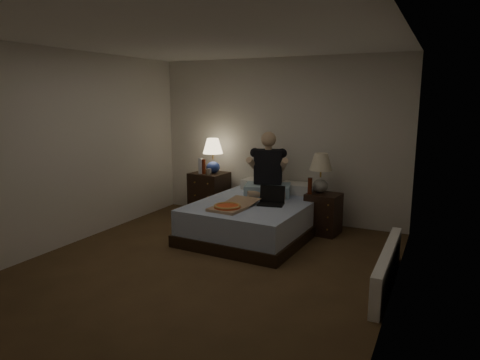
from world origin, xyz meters
The scene contains 19 objects.
floor centered at (0.00, 0.00, 0.00)m, with size 4.00×4.50×0.00m, color brown.
ceiling centered at (0.00, 0.00, 2.50)m, with size 4.00×4.50×0.00m, color white.
wall_back centered at (0.00, 2.25, 1.25)m, with size 4.00×2.50×0.00m, color silver.
wall_front centered at (0.00, -2.25, 1.25)m, with size 4.00×2.50×0.00m, color silver.
wall_left centered at (-2.00, 0.00, 1.25)m, with size 4.50×2.50×0.00m, color silver.
wall_right centered at (2.00, 0.00, 1.25)m, with size 4.50×2.50×0.00m, color silver.
bed centered at (0.05, 1.30, 0.24)m, with size 1.46×1.94×0.49m, color #5878B0.
nightstand_left centered at (-1.05, 1.92, 0.35)m, with size 0.54×0.49×0.70m, color black.
nightstand_right centered at (0.88, 1.78, 0.29)m, with size 0.44×0.40×0.58m, color black.
lamp_left centered at (-0.98, 1.93, 0.98)m, with size 0.32×0.32×0.56m, color #283D93, non-canonical shape.
lamp_right centered at (0.81, 1.84, 0.86)m, with size 0.32×0.32×0.56m, color gray, non-canonical shape.
water_bottle centered at (-1.14, 1.80, 0.83)m, with size 0.07×0.07×0.25m, color silver.
soda_can centered at (-0.95, 1.75, 0.75)m, with size 0.07×0.07×0.10m, color #BABAB4.
beer_bottle_left centered at (-1.09, 1.81, 0.82)m, with size 0.06×0.06×0.23m, color #61200D.
beer_bottle_right centered at (0.70, 1.68, 0.69)m, with size 0.06×0.06×0.23m, color #501B0B.
person centered at (0.06, 1.71, 0.95)m, with size 0.66×0.52×0.93m, color black, non-canonical shape.
laptop centered at (0.31, 1.19, 0.61)m, with size 0.34×0.28×0.24m, color black, non-canonical shape.
pizza_box centered at (-0.08, 0.70, 0.53)m, with size 0.40×0.76×0.08m, color tan, non-canonical shape.
radiator centered at (1.93, 0.35, 0.20)m, with size 0.10×1.60×0.40m, color white.
Camera 1 is at (2.37, -3.99, 1.90)m, focal length 32.00 mm.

